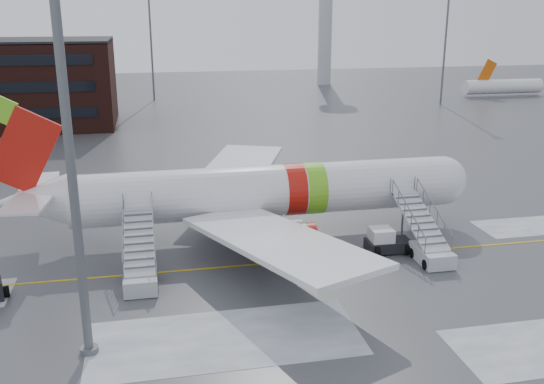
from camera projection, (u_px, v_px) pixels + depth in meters
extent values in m
plane|color=#494C4F|center=(293.00, 256.00, 41.91)|extent=(260.00, 260.00, 0.00)
cylinder|color=white|center=(267.00, 191.00, 44.69)|extent=(28.00, 3.80, 3.80)
sphere|color=white|center=(442.00, 180.00, 47.39)|extent=(3.80, 3.80, 3.80)
cube|color=black|center=(455.00, 174.00, 47.45)|extent=(1.09, 1.60, 0.97)
cone|color=white|center=(32.00, 201.00, 41.46)|extent=(5.20, 3.72, 3.72)
cube|color=#B8160E|center=(24.00, 151.00, 40.41)|extent=(5.27, 0.30, 6.09)
cube|color=#72CA20|center=(1.00, 109.00, 39.39)|extent=(2.16, 0.26, 2.16)
cube|color=white|center=(40.00, 182.00, 43.75)|extent=(3.07, 4.85, 0.18)
cube|color=white|center=(27.00, 203.00, 38.87)|extent=(3.07, 4.85, 0.18)
cube|color=white|center=(236.00, 170.00, 52.64)|extent=(10.72, 15.97, 1.13)
cube|color=white|center=(277.00, 241.00, 36.71)|extent=(10.72, 15.97, 1.13)
cylinder|color=white|center=(260.00, 195.00, 50.23)|extent=(3.40, 2.10, 2.10)
cylinder|color=white|center=(289.00, 240.00, 40.48)|extent=(3.40, 2.10, 2.10)
cylinder|color=#595B60|center=(416.00, 213.00, 47.76)|extent=(0.20, 0.20, 1.80)
cylinder|color=black|center=(415.00, 219.00, 47.89)|extent=(0.90, 0.56, 0.90)
cylinder|color=black|center=(255.00, 220.00, 47.73)|extent=(0.90, 0.56, 0.90)
cylinder|color=black|center=(266.00, 241.00, 43.23)|extent=(0.90, 0.56, 0.90)
cube|color=silver|center=(432.00, 255.00, 40.61)|extent=(2.00, 3.20, 1.00)
cube|color=silver|center=(420.00, 221.00, 42.09)|extent=(1.90, 5.87, 2.52)
cube|color=silver|center=(402.00, 192.00, 44.84)|extent=(1.90, 1.40, 0.15)
cylinder|color=#595B60|center=(403.00, 215.00, 44.96)|extent=(0.16, 0.16, 3.40)
cylinder|color=black|center=(426.00, 265.00, 39.56)|extent=(0.25, 0.70, 0.70)
cylinder|color=black|center=(437.00, 251.00, 41.78)|extent=(0.25, 0.70, 0.70)
cube|color=#AAADB1|center=(141.00, 280.00, 36.92)|extent=(2.00, 3.20, 1.00)
cube|color=#AAADB1|center=(139.00, 242.00, 38.40)|extent=(1.90, 5.87, 2.52)
cube|color=#AAADB1|center=(138.00, 208.00, 41.15)|extent=(1.90, 1.40, 0.15)
cylinder|color=#595B60|center=(140.00, 233.00, 41.27)|extent=(0.16, 0.16, 3.40)
cylinder|color=black|center=(125.00, 291.00, 35.86)|extent=(0.25, 0.70, 0.70)
cylinder|color=black|center=(155.00, 275.00, 38.08)|extent=(0.25, 0.70, 0.70)
cube|color=black|center=(388.00, 245.00, 42.46)|extent=(3.12, 1.73, 0.77)
cube|color=silver|center=(381.00, 235.00, 42.14)|extent=(1.58, 1.58, 0.99)
cube|color=black|center=(381.00, 230.00, 42.03)|extent=(1.36, 1.47, 0.16)
cylinder|color=black|center=(377.00, 252.00, 41.58)|extent=(0.35, 0.78, 0.77)
cylinder|color=black|center=(407.00, 250.00, 41.95)|extent=(0.35, 0.78, 0.77)
cylinder|color=black|center=(369.00, 244.00, 43.03)|extent=(0.35, 0.78, 0.77)
cylinder|color=black|center=(399.00, 242.00, 43.40)|extent=(0.35, 0.78, 0.77)
cylinder|color=#595B60|center=(70.00, 154.00, 27.17)|extent=(0.44, 0.44, 20.22)
cylinder|color=#595B60|center=(89.00, 350.00, 30.06)|extent=(0.90, 0.90, 0.30)
cylinder|color=#B2B5BA|center=(325.00, 20.00, 132.68)|extent=(3.00, 3.00, 28.00)
cylinder|color=#595B60|center=(445.00, 49.00, 105.33)|extent=(0.36, 0.36, 19.20)
cylinder|color=#595B60|center=(151.00, 47.00, 110.70)|extent=(0.36, 0.36, 19.20)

